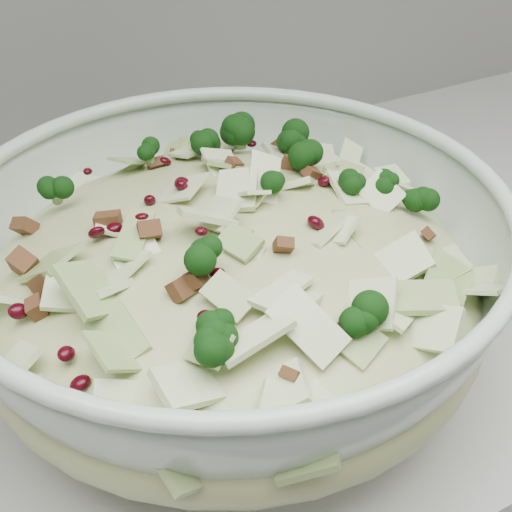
{
  "coord_description": "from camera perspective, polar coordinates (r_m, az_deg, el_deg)",
  "views": [
    {
      "loc": [
        -0.14,
        1.23,
        1.31
      ],
      "look_at": [
        0.05,
        1.59,
        1.02
      ],
      "focal_mm": 50.0,
      "sensor_mm": 36.0,
      "label": 1
    }
  ],
  "objects": [
    {
      "name": "mixing_bowl",
      "position": [
        0.53,
        -1.99,
        -2.49
      ],
      "size": [
        0.52,
        0.52,
        0.16
      ],
      "rotation": [
        0.0,
        0.0,
        -0.41
      ],
      "color": "#B4C6B8",
      "rests_on": "counter"
    },
    {
      "name": "salad",
      "position": [
        0.51,
        -2.05,
        -0.23
      ],
      "size": [
        0.49,
        0.49,
        0.16
      ],
      "rotation": [
        0.0,
        0.0,
        -0.45
      ],
      "color": "#B7C083",
      "rests_on": "mixing_bowl"
    }
  ]
}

